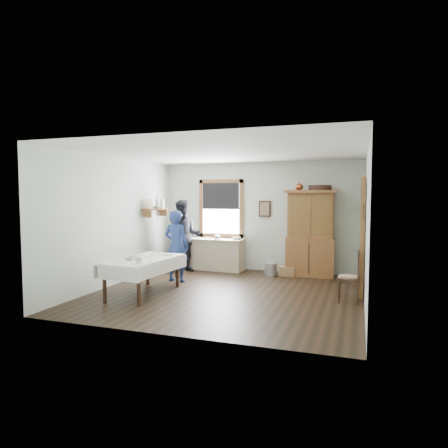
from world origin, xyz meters
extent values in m
cube|color=black|center=(0.00, 0.00, 0.01)|extent=(5.00, 5.00, 0.01)
cube|color=silver|center=(0.00, 0.00, 2.70)|extent=(5.00, 5.00, 0.01)
cube|color=silver|center=(0.00, 2.50, 1.35)|extent=(5.00, 0.01, 2.70)
cube|color=silver|center=(0.00, -2.50, 1.35)|extent=(5.00, 0.01, 2.70)
cube|color=silver|center=(-2.50, 0.00, 1.35)|extent=(0.01, 5.00, 2.70)
cube|color=silver|center=(2.50, 0.00, 1.35)|extent=(0.01, 5.00, 2.70)
cube|color=white|center=(-1.00, 2.48, 1.55)|extent=(1.00, 0.02, 1.30)
cube|color=#94542E|center=(-1.00, 2.46, 2.25)|extent=(1.18, 0.06, 0.09)
cube|color=#94542E|center=(-1.00, 2.46, 0.85)|extent=(1.18, 0.06, 0.09)
cube|color=#94542E|center=(-1.54, 2.46, 1.55)|extent=(0.09, 0.06, 1.48)
cube|color=#94542E|center=(-0.46, 2.46, 1.55)|extent=(0.09, 0.06, 1.48)
cube|color=black|center=(-1.00, 2.44, 1.87)|extent=(0.98, 0.03, 0.67)
cube|color=#4A3E35|center=(2.47, 0.85, 1.05)|extent=(0.03, 0.90, 2.10)
cube|color=#94542E|center=(2.44, 0.34, 1.05)|extent=(0.08, 0.12, 2.10)
cube|color=#94542E|center=(2.44, 1.36, 1.05)|extent=(0.08, 0.12, 2.10)
cube|color=#94542E|center=(2.44, 0.85, 2.16)|extent=(0.08, 1.14, 0.12)
cube|color=#94542E|center=(-2.37, 1.50, 1.55)|extent=(0.24, 1.00, 0.04)
cube|color=#94542E|center=(-2.37, 1.10, 1.45)|extent=(0.22, 0.03, 0.18)
cube|color=#94542E|center=(-2.37, 1.90, 1.45)|extent=(0.22, 0.03, 0.18)
cube|color=#C5B389|center=(-2.37, 1.20, 1.68)|extent=(0.03, 0.22, 0.24)
cylinder|color=silver|center=(-2.37, 1.85, 1.68)|extent=(0.12, 0.12, 0.22)
cube|color=#311C11|center=(0.15, 2.46, 1.55)|extent=(0.30, 0.04, 0.40)
torus|color=black|center=(2.45, 0.30, 1.72)|extent=(0.01, 0.27, 0.27)
cube|color=#C5B389|center=(-1.02, 2.18, 0.40)|extent=(1.41, 0.58, 0.79)
cube|color=#94542E|center=(1.31, 2.17, 1.00)|extent=(1.19, 0.59, 2.00)
cube|color=white|center=(-1.48, -0.62, 0.34)|extent=(1.04, 1.79, 0.69)
cube|color=#311C11|center=(2.23, 0.07, 0.46)|extent=(0.43, 0.43, 0.91)
cube|color=#9A9CA2|center=(0.44, 1.86, 0.15)|extent=(0.35, 0.35, 0.31)
cube|color=#8F6541|center=(0.81, 2.00, 0.11)|extent=(0.38, 0.28, 0.22)
imported|color=navy|center=(-1.38, 0.61, 0.73)|extent=(0.56, 0.39, 1.45)
imported|color=black|center=(-1.70, 1.72, 0.82)|extent=(0.96, 0.85, 1.64)
imported|color=silver|center=(-1.28, -1.12, 0.73)|extent=(0.13, 0.13, 0.09)
imported|color=silver|center=(-1.57, -0.88, 0.73)|extent=(0.12, 0.12, 0.09)
imported|color=silver|center=(-1.64, -0.82, 0.72)|extent=(0.25, 0.25, 0.06)
imported|color=#75624E|center=(-1.36, 2.21, 0.80)|extent=(0.21, 0.24, 0.02)
imported|color=silver|center=(-0.49, 2.16, 0.83)|extent=(0.22, 0.22, 0.07)
imported|color=silver|center=(-2.37, 1.55, 1.60)|extent=(0.22, 0.22, 0.05)
camera|label=1|loc=(2.39, -7.22, 1.88)|focal=32.00mm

